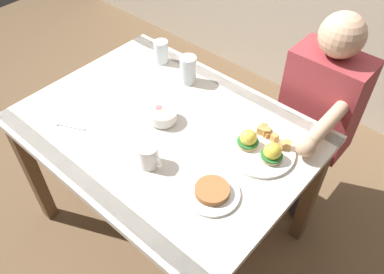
# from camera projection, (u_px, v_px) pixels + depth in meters

# --- Properties ---
(ground_plane) EXTENTS (6.00, 6.00, 0.00)m
(ground_plane) POSITION_uv_depth(u_px,v_px,m) (171.00, 223.00, 2.15)
(ground_plane) COLOR brown
(dining_table) EXTENTS (1.20, 0.90, 0.74)m
(dining_table) POSITION_uv_depth(u_px,v_px,m) (166.00, 144.00, 1.70)
(dining_table) COLOR silver
(dining_table) RESTS_ON ground_plane
(eggs_benedict_plate) EXTENTS (0.27, 0.27, 0.09)m
(eggs_benedict_plate) POSITION_uv_depth(u_px,v_px,m) (261.00, 148.00, 1.51)
(eggs_benedict_plate) COLOR white
(eggs_benedict_plate) RESTS_ON dining_table
(fruit_bowl) EXTENTS (0.12, 0.12, 0.06)m
(fruit_bowl) POSITION_uv_depth(u_px,v_px,m) (163.00, 116.00, 1.63)
(fruit_bowl) COLOR white
(fruit_bowl) RESTS_ON dining_table
(coffee_mug) EXTENTS (0.11, 0.08, 0.09)m
(coffee_mug) POSITION_uv_depth(u_px,v_px,m) (148.00, 155.00, 1.45)
(coffee_mug) COLOR white
(coffee_mug) RESTS_ON dining_table
(fork) EXTENTS (0.15, 0.08, 0.00)m
(fork) POSITION_uv_depth(u_px,v_px,m) (66.00, 125.00, 1.63)
(fork) COLOR silver
(fork) RESTS_ON dining_table
(water_glass_near) EXTENTS (0.07, 0.07, 0.11)m
(water_glass_near) POSITION_uv_depth(u_px,v_px,m) (161.00, 53.00, 1.92)
(water_glass_near) COLOR silver
(water_glass_near) RESTS_ON dining_table
(water_glass_far) EXTENTS (0.08, 0.08, 0.13)m
(water_glass_far) POSITION_uv_depth(u_px,v_px,m) (188.00, 71.00, 1.80)
(water_glass_far) COLOR silver
(water_glass_far) RESTS_ON dining_table
(side_plate) EXTENTS (0.20, 0.20, 0.04)m
(side_plate) POSITION_uv_depth(u_px,v_px,m) (212.00, 192.00, 1.37)
(side_plate) COLOR white
(side_plate) RESTS_ON dining_table
(diner_person) EXTENTS (0.34, 0.54, 1.14)m
(diner_person) POSITION_uv_depth(u_px,v_px,m) (317.00, 113.00, 1.82)
(diner_person) COLOR #33333D
(diner_person) RESTS_ON ground_plane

